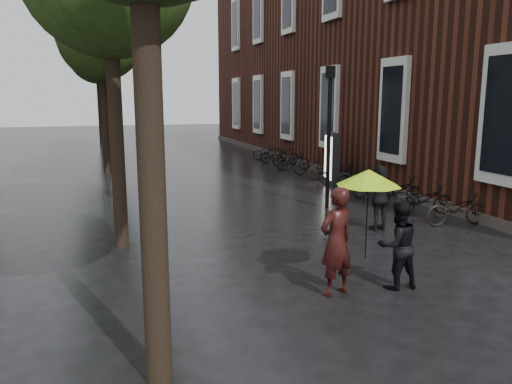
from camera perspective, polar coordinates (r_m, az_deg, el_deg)
name	(u,v)px	position (r m, az deg, el deg)	size (l,w,h in m)	color
ground	(480,367)	(7.46, 24.24, -17.79)	(120.00, 120.00, 0.00)	black
brick_building	(383,49)	(28.63, 14.28, 15.56)	(10.20, 33.20, 12.00)	#38160F
street_trees	(103,20)	(20.86, -17.13, 18.29)	(4.33, 34.03, 8.91)	black
person_burgundy	(336,241)	(8.87, 9.16, -5.61)	(0.71, 0.46, 1.94)	black
person_black	(398,245)	(9.45, 15.88, -5.87)	(0.79, 0.61, 1.62)	black
lime_umbrella	(369,178)	(8.98, 12.74, 1.60)	(1.16, 1.16, 1.71)	black
pedestrian_walking	(380,198)	(13.39, 14.03, -0.69)	(1.01, 0.42, 1.72)	black
parked_bicycles	(335,172)	(20.51, 9.00, 2.26)	(2.02, 16.17, 0.98)	black
ad_lightbox	(331,158)	(20.21, 8.61, 3.81)	(0.31, 1.37, 2.07)	black
lamp_post	(329,124)	(15.57, 8.35, 7.74)	(0.23, 0.23, 4.37)	black
cycle_sign	(118,135)	(22.73, -15.53, 6.29)	(0.15, 0.50, 2.76)	#262628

